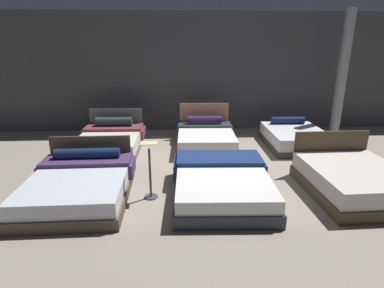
% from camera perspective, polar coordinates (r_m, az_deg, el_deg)
% --- Properties ---
extents(ground_plane, '(18.00, 18.00, 0.02)m').
position_cam_1_polar(ground_plane, '(6.65, 3.56, -4.84)').
color(ground_plane, gray).
extents(showroom_back_wall, '(18.00, 0.06, 3.50)m').
position_cam_1_polar(showroom_back_wall, '(9.56, 1.42, 13.04)').
color(showroom_back_wall, '#47474C').
rests_on(showroom_back_wall, ground_plane).
extents(bed_0, '(1.74, 2.05, 0.86)m').
position_cam_1_polar(bed_0, '(5.70, -20.06, -7.14)').
color(bed_0, brown).
rests_on(bed_0, ground_plane).
extents(bed_1, '(1.76, 2.19, 0.52)m').
position_cam_1_polar(bed_1, '(5.49, 5.52, -7.20)').
color(bed_1, '#2C2E3A').
rests_on(bed_1, ground_plane).
extents(bed_2, '(1.67, 1.98, 0.91)m').
position_cam_1_polar(bed_2, '(6.23, 27.90, -5.99)').
color(bed_2, '#4F3F2A').
rests_on(bed_2, ground_plane).
extents(bed_3, '(1.65, 2.05, 0.86)m').
position_cam_1_polar(bed_3, '(8.20, -14.90, 0.76)').
color(bed_3, '#4F5452').
rests_on(bed_3, ground_plane).
extents(bed_4, '(1.56, 2.00, 1.00)m').
position_cam_1_polar(bed_4, '(8.03, 2.55, 1.15)').
color(bed_4, '#996A53').
rests_on(bed_4, ground_plane).
extents(bed_5, '(1.50, 1.97, 0.64)m').
position_cam_1_polar(bed_5, '(8.54, 18.50, 1.12)').
color(bed_5, '#2C342C').
rests_on(bed_5, ground_plane).
extents(price_sign, '(0.28, 0.24, 1.01)m').
position_cam_1_polar(price_sign, '(5.37, -7.75, -6.08)').
color(price_sign, '#3F3F44').
rests_on(price_sign, ground_plane).
extents(support_pillar, '(0.27, 0.27, 3.50)m').
position_cam_1_polar(support_pillar, '(9.86, 26.04, 11.43)').
color(support_pillar, '#99999E').
rests_on(support_pillar, ground_plane).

